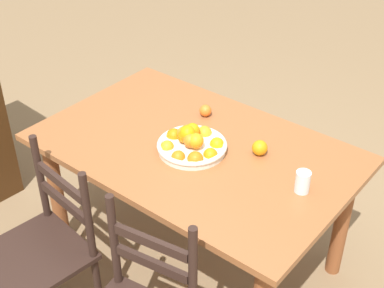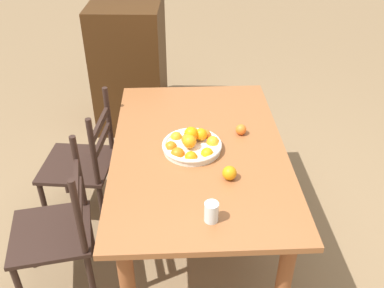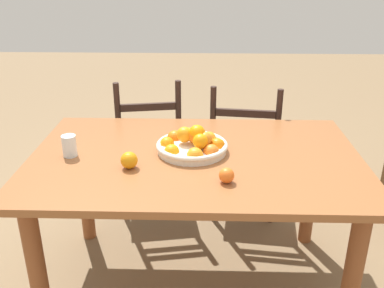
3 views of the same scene
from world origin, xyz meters
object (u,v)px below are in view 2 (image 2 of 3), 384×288
chair_by_cabinet (59,232)px  orange_loose_0 (241,130)px  drinking_glass (211,212)px  chair_near_window (83,164)px  cabinet (131,64)px  fruit_bowl (192,144)px  orange_loose_1 (229,173)px  dining_table (199,163)px

chair_by_cabinet → orange_loose_0: chair_by_cabinet is taller
chair_by_cabinet → drinking_glass: 0.92m
chair_near_window → chair_by_cabinet: size_ratio=0.98×
chair_near_window → cabinet: bearing=177.0°
chair_by_cabinet → cabinet: (1.95, -0.26, 0.13)m
fruit_bowl → orange_loose_0: size_ratio=5.27×
orange_loose_1 → drinking_glass: 0.32m
chair_by_cabinet → orange_loose_1: size_ratio=12.21×
chair_by_cabinet → orange_loose_0: (0.46, -1.05, 0.34)m
orange_loose_0 → orange_loose_1: bearing=164.1°
cabinet → orange_loose_0: 1.70m
dining_table → orange_loose_0: size_ratio=23.94×
dining_table → fruit_bowl: bearing=108.5°
cabinet → drinking_glass: 2.29m
chair_by_cabinet → orange_loose_1: (0.04, -0.93, 0.35)m
orange_loose_1 → drinking_glass: size_ratio=0.74×
chair_by_cabinet → orange_loose_0: bearing=104.1°
dining_table → fruit_bowl: fruit_bowl is taller
orange_loose_0 → drinking_glass: 0.76m
chair_near_window → orange_loose_0: 1.09m
chair_by_cabinet → drinking_glass: bearing=62.5°
fruit_bowl → drinking_glass: fruit_bowl is taller
dining_table → orange_loose_0: orange_loose_0 is taller
chair_by_cabinet → fruit_bowl: bearing=103.1°
chair_near_window → orange_loose_0: size_ratio=13.90×
dining_table → orange_loose_1: orange_loose_1 is taller
chair_near_window → cabinet: size_ratio=0.80×
cabinet → orange_loose_1: bearing=-157.1°
chair_near_window → chair_by_cabinet: (-0.63, 0.03, 0.01)m
orange_loose_1 → chair_by_cabinet: bearing=92.3°
cabinet → orange_loose_0: (-1.49, -0.79, 0.21)m
dining_table → drinking_glass: size_ratio=15.28×
drinking_glass → fruit_bowl: bearing=6.2°
fruit_bowl → orange_loose_0: fruit_bowl is taller
chair_near_window → drinking_glass: size_ratio=8.88×
orange_loose_0 → orange_loose_1: orange_loose_1 is taller
dining_table → orange_loose_1: bearing=-154.0°
fruit_bowl → drinking_glass: (-0.57, -0.06, 0.01)m
chair_near_window → orange_loose_1: chair_near_window is taller
fruit_bowl → orange_loose_1: (-0.27, -0.18, -0.00)m
chair_near_window → orange_loose_0: (-0.17, -1.02, 0.35)m
dining_table → chair_by_cabinet: size_ratio=1.68×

